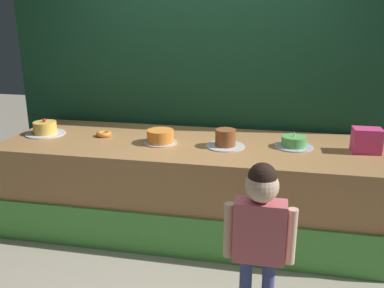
# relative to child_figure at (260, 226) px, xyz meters

# --- Properties ---
(ground_plane) EXTENTS (12.00, 12.00, 0.00)m
(ground_plane) POSITION_rel_child_figure_xyz_m (-0.61, 0.64, -0.68)
(ground_plane) COLOR #ADA38E
(stage_platform) EXTENTS (3.21, 1.07, 0.78)m
(stage_platform) POSITION_rel_child_figure_xyz_m (-0.61, 1.16, -0.29)
(stage_platform) COLOR #B27F4C
(stage_platform) RESTS_ON ground_plane
(curtain_backdrop) EXTENTS (3.83, 0.08, 2.79)m
(curtain_backdrop) POSITION_rel_child_figure_xyz_m (-0.61, 1.79, 0.72)
(curtain_backdrop) COLOR #19472D
(curtain_backdrop) RESTS_ON ground_plane
(child_figure) EXTENTS (0.40, 0.19, 1.05)m
(child_figure) POSITION_rel_child_figure_xyz_m (0.00, 0.00, 0.00)
(child_figure) COLOR #3F4C8C
(child_figure) RESTS_ON ground_plane
(pink_box) EXTENTS (0.22, 0.16, 0.19)m
(pink_box) POSITION_rel_child_figure_xyz_m (0.76, 1.18, 0.19)
(pink_box) COLOR #F54089
(pink_box) RESTS_ON stage_platform
(donut) EXTENTS (0.13, 0.13, 0.04)m
(donut) POSITION_rel_child_figure_xyz_m (-1.42, 1.19, 0.12)
(donut) COLOR orange
(donut) RESTS_ON stage_platform
(cake_far_left) EXTENTS (0.35, 0.35, 0.14)m
(cake_far_left) POSITION_rel_child_figure_xyz_m (-1.97, 1.16, 0.15)
(cake_far_left) COLOR silver
(cake_far_left) RESTS_ON stage_platform
(cake_center_left) EXTENTS (0.28, 0.28, 0.11)m
(cake_center_left) POSITION_rel_child_figure_xyz_m (-0.88, 1.10, 0.15)
(cake_center_left) COLOR silver
(cake_center_left) RESTS_ON stage_platform
(cake_center_right) EXTENTS (0.32, 0.32, 0.14)m
(cake_center_right) POSITION_rel_child_figure_xyz_m (-0.33, 1.11, 0.16)
(cake_center_right) COLOR silver
(cake_center_right) RESTS_ON stage_platform
(cake_far_right) EXTENTS (0.31, 0.31, 0.13)m
(cake_far_right) POSITION_rel_child_figure_xyz_m (0.21, 1.21, 0.14)
(cake_far_right) COLOR silver
(cake_far_right) RESTS_ON stage_platform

